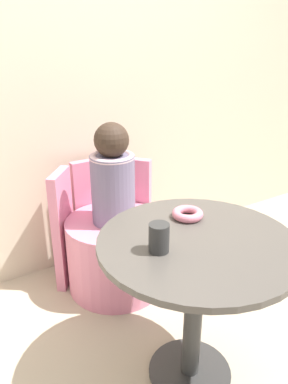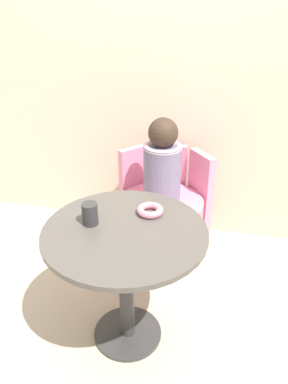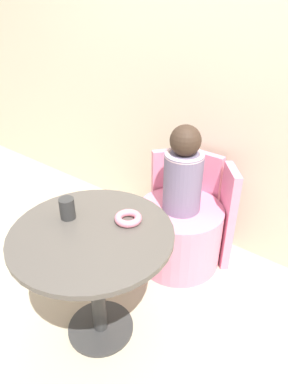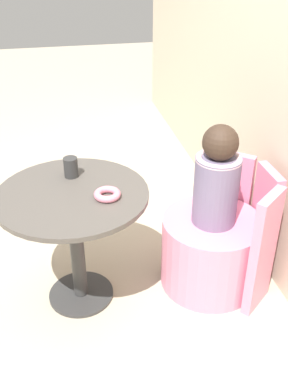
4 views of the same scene
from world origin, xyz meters
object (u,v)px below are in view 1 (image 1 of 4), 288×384
(cup, at_px, (159,238))
(tub_chair, at_px, (115,253))
(round_table, at_px, (196,272))
(donut, at_px, (188,214))
(child_figure, at_px, (113,177))

(cup, bearing_deg, tub_chair, 74.82)
(round_table, height_order, cup, cup)
(tub_chair, bearing_deg, cup, -105.18)
(round_table, relative_size, donut, 5.83)
(round_table, distance_m, donut, 0.24)
(round_table, relative_size, cup, 7.20)
(tub_chair, height_order, donut, donut)
(round_table, xyz_separation_m, tub_chair, (0.03, 0.72, -0.31))
(tub_chair, distance_m, donut, 0.73)
(child_figure, distance_m, donut, 0.56)
(tub_chair, relative_size, donut, 4.23)
(round_table, xyz_separation_m, cup, (-0.16, 0.01, 0.19))
(tub_chair, height_order, cup, cup)
(round_table, xyz_separation_m, child_figure, (0.03, 0.72, 0.15))
(round_table, bearing_deg, cup, 175.86)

